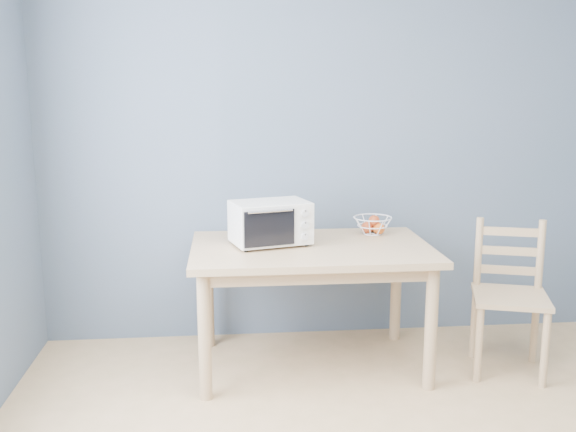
{
  "coord_description": "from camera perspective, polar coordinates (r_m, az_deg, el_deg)",
  "views": [
    {
      "loc": [
        -0.79,
        -1.92,
        1.65
      ],
      "look_at": [
        -0.44,
        1.7,
        0.93
      ],
      "focal_mm": 40.0,
      "sensor_mm": 36.0,
      "label": 1
    }
  ],
  "objects": [
    {
      "name": "dining_table",
      "position": [
        3.79,
        2.07,
        -4.13
      ],
      "size": [
        1.4,
        0.9,
        0.75
      ],
      "color": "tan",
      "rests_on": "ground"
    },
    {
      "name": "toaster_oven",
      "position": [
        3.75,
        -1.83,
        -0.57
      ],
      "size": [
        0.5,
        0.42,
        0.26
      ],
      "rotation": [
        0.0,
        0.0,
        0.27
      ],
      "color": "white",
      "rests_on": "dining_table"
    },
    {
      "name": "room",
      "position": [
        2.11,
        16.57,
        1.14
      ],
      "size": [
        4.01,
        4.51,
        2.61
      ],
      "color": "tan",
      "rests_on": "ground"
    },
    {
      "name": "fruit_basket",
      "position": [
        4.08,
        7.53,
        -0.77
      ],
      "size": [
        0.31,
        0.31,
        0.12
      ],
      "rotation": [
        0.0,
        0.0,
        0.37
      ],
      "color": "white",
      "rests_on": "dining_table"
    },
    {
      "name": "dining_chair",
      "position": [
        4.03,
        19.07,
        -6.93
      ],
      "size": [
        0.52,
        0.52,
        0.89
      ],
      "rotation": [
        0.0,
        0.0,
        -0.31
      ],
      "color": "tan",
      "rests_on": "ground"
    }
  ]
}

